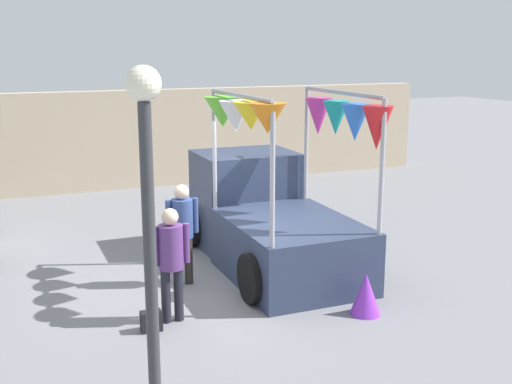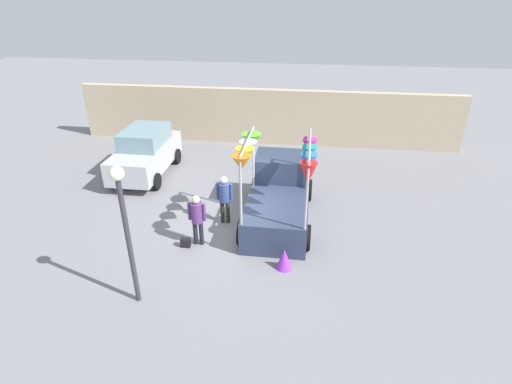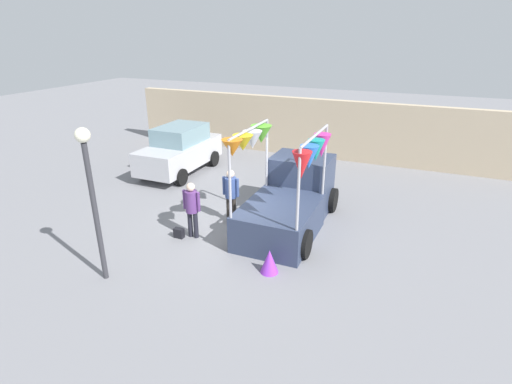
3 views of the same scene
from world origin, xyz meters
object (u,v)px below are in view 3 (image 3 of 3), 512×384
(vendor_truck, at_px, (291,195))
(person_vendor, at_px, (231,191))
(folded_kite_bundle_violet, at_px, (269,261))
(handbag, at_px, (179,233))
(person_customer, at_px, (192,205))
(parked_car, at_px, (180,149))
(street_lamp, at_px, (91,184))

(vendor_truck, bearing_deg, person_vendor, -161.70)
(vendor_truck, distance_m, folded_kite_bundle_violet, 2.78)
(handbag, bearing_deg, folded_kite_bundle_violet, -11.74)
(person_customer, bearing_deg, folded_kite_bundle_violet, -17.37)
(person_vendor, bearing_deg, handbag, -120.33)
(parked_car, bearing_deg, vendor_truck, -25.81)
(vendor_truck, bearing_deg, folded_kite_bundle_violet, -81.99)
(parked_car, height_order, person_customer, parked_car)
(parked_car, xyz_separation_m, person_customer, (3.36, -4.57, 0.03))
(vendor_truck, relative_size, street_lamp, 1.16)
(parked_car, bearing_deg, handbag, -57.76)
(vendor_truck, distance_m, handbag, 3.39)
(parked_car, relative_size, folded_kite_bundle_violet, 6.67)
(person_customer, relative_size, street_lamp, 0.45)
(person_vendor, relative_size, handbag, 5.83)
(vendor_truck, xyz_separation_m, person_customer, (-2.22, -1.87, 0.05))
(parked_car, relative_size, person_customer, 2.48)
(handbag, height_order, folded_kite_bundle_violet, folded_kite_bundle_violet)
(street_lamp, bearing_deg, handbag, 77.89)
(person_vendor, xyz_separation_m, folded_kite_bundle_violet, (2.06, -2.13, -0.68))
(folded_kite_bundle_violet, bearing_deg, handbag, 168.26)
(folded_kite_bundle_violet, bearing_deg, person_vendor, 134.16)
(vendor_truck, distance_m, person_vendor, 1.78)
(person_vendor, relative_size, street_lamp, 0.46)
(person_vendor, distance_m, handbag, 1.94)
(handbag, bearing_deg, street_lamp, -102.11)
(parked_car, bearing_deg, folded_kite_bundle_violet, -42.10)
(vendor_truck, bearing_deg, person_customer, -139.90)
(vendor_truck, relative_size, parked_car, 1.04)
(parked_car, height_order, person_vendor, parked_car)
(handbag, height_order, street_lamp, street_lamp)
(folded_kite_bundle_violet, bearing_deg, person_customer, 162.63)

